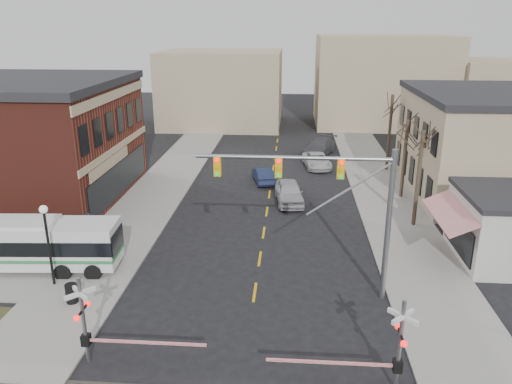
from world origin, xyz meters
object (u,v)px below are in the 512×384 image
transit_bus (19,243)px  traffic_signal_mast (335,194)px  car_c (317,161)px  car_d (320,147)px  street_lamp (46,229)px  rr_crossing_east (388,346)px  pedestrian_near (95,259)px  car_a (289,192)px  pedestrian_far (89,225)px  rr_crossing_west (94,322)px  trash_bin (72,293)px  car_b (263,175)px

transit_bus → traffic_signal_mast: traffic_signal_mast is taller
car_c → car_d: 5.23m
car_d → street_lamp: bearing=-95.2°
rr_crossing_east → pedestrian_near: bearing=150.9°
car_a → car_c: size_ratio=1.01×
rr_crossing_east → pedestrian_far: (-17.05, 13.01, -0.96)m
transit_bus → car_c: 29.20m
rr_crossing_east → pedestrian_far: size_ratio=3.15×
car_c → rr_crossing_west: bearing=-117.4°
rr_crossing_west → car_d: size_ratio=0.95×
car_d → pedestrian_far: size_ratio=3.31×
rr_crossing_west → trash_bin: rr_crossing_west is taller
street_lamp → car_a: 19.26m
rr_crossing_east → pedestrian_far: rr_crossing_east is taller
car_a → pedestrian_far: 15.39m
transit_bus → traffic_signal_mast: bearing=-5.3°
street_lamp → car_c: (15.27, 24.69, -2.68)m
transit_bus → car_b: (12.99, 17.78, -0.98)m
trash_bin → pedestrian_near: bearing=88.6°
pedestrian_near → rr_crossing_west: bearing=-177.6°
rr_crossing_east → trash_bin: bearing=161.0°
trash_bin → car_d: (13.99, 31.62, 0.23)m
traffic_signal_mast → car_c: (0.28, 24.63, -5.02)m
car_c → pedestrian_far: size_ratio=2.83×
rr_crossing_west → trash_bin: bearing=124.6°
car_a → pedestrian_near: pedestrian_near is taller
transit_bus → car_a: size_ratio=2.28×
street_lamp → pedestrian_near: size_ratio=2.51×
rr_crossing_west → car_a: bearing=69.0°
rr_crossing_east → car_c: bearing=92.5°
rr_crossing_east → car_d: bearing=91.4°
transit_bus → pedestrian_near: 4.63m
rr_crossing_west → pedestrian_far: bearing=113.0°
car_c → car_d: car_d is taller
transit_bus → car_b: bearing=53.9°
traffic_signal_mast → car_d: bearing=88.5°
transit_bus → rr_crossing_east: (19.37, -8.56, 0.30)m
pedestrian_far → car_b: bearing=12.3°
rr_crossing_east → car_a: rr_crossing_east is taller
pedestrian_far → traffic_signal_mast: bearing=-60.6°
trash_bin → traffic_signal_mast: bearing=7.7°
car_c → pedestrian_far: 24.28m
traffic_signal_mast → pedestrian_far: (-15.38, 6.09, -4.71)m
street_lamp → car_a: street_lamp is taller
traffic_signal_mast → car_d: size_ratio=1.65×
traffic_signal_mast → car_b: bearing=103.6°
car_d → pedestrian_near: bearing=-93.4°
traffic_signal_mast → car_a: bearing=99.3°
pedestrian_near → street_lamp: bearing=107.5°
rr_crossing_east → pedestrian_near: (-14.80, 8.24, -0.93)m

